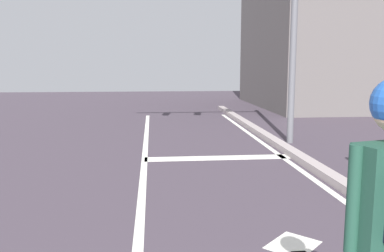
% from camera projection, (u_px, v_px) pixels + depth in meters
% --- Properties ---
extents(lane_line_center, '(0.12, 20.00, 0.01)m').
position_uv_depth(lane_line_center, '(141.00, 204.00, 5.76)').
color(lane_line_center, silver).
rests_on(lane_line_center, ground).
extents(lane_line_curbside, '(0.12, 20.00, 0.01)m').
position_uv_depth(lane_line_curbside, '(339.00, 197.00, 6.04)').
color(lane_line_curbside, silver).
rests_on(lane_line_curbside, ground).
extents(stop_bar, '(3.05, 0.40, 0.01)m').
position_uv_depth(stop_bar, '(218.00, 158.00, 8.57)').
color(stop_bar, silver).
rests_on(stop_bar, ground).
extents(lane_arrow_head, '(0.71, 0.71, 0.01)m').
position_uv_depth(lane_arrow_head, '(293.00, 245.00, 4.45)').
color(lane_arrow_head, silver).
rests_on(lane_arrow_head, ground).
extents(curb_strip, '(0.24, 24.00, 0.14)m').
position_uv_depth(curb_strip, '(355.00, 192.00, 6.05)').
color(curb_strip, '#A69898').
rests_on(curb_strip, ground).
extents(building_block, '(8.62, 8.04, 6.71)m').
position_uv_depth(building_block, '(352.00, 33.00, 18.82)').
color(building_block, '#615B5A').
rests_on(building_block, ground).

